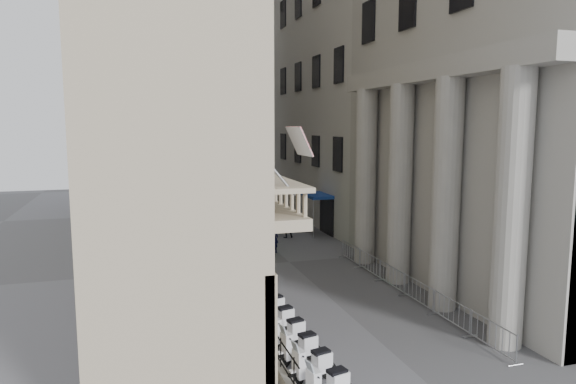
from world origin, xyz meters
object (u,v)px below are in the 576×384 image
object	(u,v)px
security_tent	(229,193)
pedestrian_a	(273,237)
street_lamp	(209,184)
info_kiosk	(234,239)
pedestrian_b	(287,225)

from	to	relation	value
security_tent	pedestrian_a	xyz separation A→B (m)	(1.51, -6.73, -2.00)
street_lamp	info_kiosk	size ratio (longest dim) A/B	4.11
street_lamp	pedestrian_a	size ratio (longest dim) A/B	3.55
pedestrian_a	pedestrian_b	bearing A→B (deg)	-114.59
pedestrian_a	pedestrian_b	world-z (taller)	pedestrian_a
security_tent	info_kiosk	distance (m)	6.30
info_kiosk	pedestrian_b	xyz separation A→B (m)	(4.43, 3.09, 0.04)
security_tent	pedestrian_a	size ratio (longest dim) A/B	2.20
street_lamp	info_kiosk	bearing A→B (deg)	-35.92
security_tent	street_lamp	world-z (taller)	street_lamp
info_kiosk	pedestrian_b	world-z (taller)	pedestrian_b
security_tent	pedestrian_b	size ratio (longest dim) A/B	2.42
security_tent	pedestrian_a	distance (m)	7.18
security_tent	pedestrian_b	world-z (taller)	security_tent
security_tent	street_lamp	xyz separation A→B (m)	(-2.09, -4.35, 1.20)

